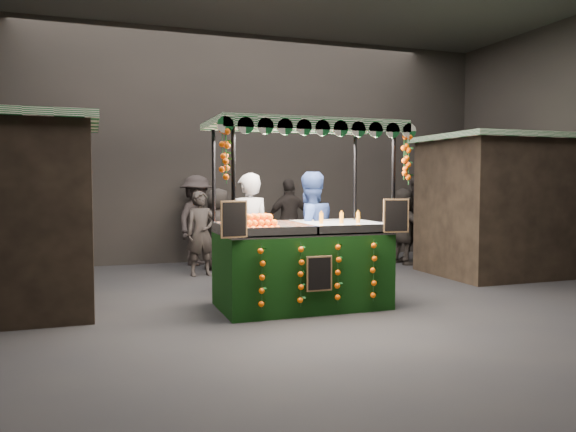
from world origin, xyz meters
name	(u,v)px	position (x,y,z in m)	size (l,w,h in m)	color
ground	(322,307)	(0.00, 0.00, 0.00)	(12.00, 12.00, 0.00)	black
market_hall	(323,61)	(0.00, 0.00, 3.38)	(12.10, 10.10, 5.05)	black
neighbour_stall_right	(507,205)	(4.40, 1.50, 1.31)	(3.00, 2.20, 2.60)	black
juice_stall	(303,250)	(-0.26, 0.06, 0.79)	(2.63, 1.55, 2.55)	black
vendor_grey	(248,234)	(-0.75, 1.15, 0.94)	(0.70, 0.48, 1.87)	gray
vendor_blue	(309,233)	(0.17, 0.94, 0.95)	(1.01, 0.83, 1.89)	navy
shopper_0	(201,233)	(-1.11, 3.15, 0.79)	(0.61, 0.44, 1.57)	#2C2623
shopper_1	(420,219)	(3.72, 3.39, 0.92)	(1.13, 1.07, 1.85)	black
shopper_2	(290,221)	(1.01, 4.25, 0.90)	(1.06, 0.45, 1.80)	black
shopper_3	(197,220)	(-0.96, 4.50, 0.94)	(1.30, 1.38, 1.88)	black
shopper_4	(218,229)	(-0.66, 3.77, 0.81)	(0.92, 0.75, 1.61)	black
shopper_5	(404,226)	(3.23, 3.25, 0.81)	(0.65, 1.55, 1.62)	#2B2623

